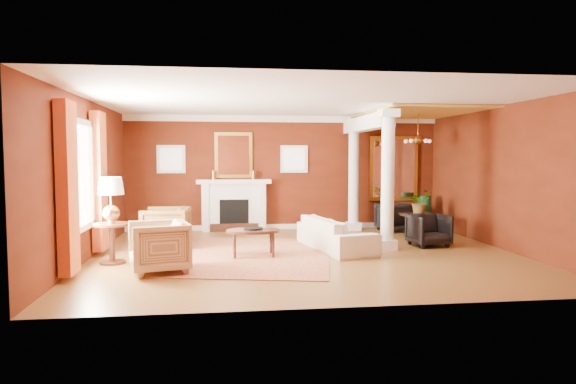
{
  "coord_description": "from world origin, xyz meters",
  "views": [
    {
      "loc": [
        -1.57,
        -9.6,
        1.87
      ],
      "look_at": [
        -0.26,
        0.66,
        1.15
      ],
      "focal_mm": 32.0,
      "sensor_mm": 36.0,
      "label": 1
    }
  ],
  "objects": [
    {
      "name": "flank_window_left",
      "position": [
        -2.85,
        3.46,
        1.8
      ],
      "size": [
        0.7,
        0.07,
        0.7
      ],
      "color": "white",
      "rests_on": "room_shell"
    },
    {
      "name": "dining_mirror",
      "position": [
        2.9,
        3.45,
        1.55
      ],
      "size": [
        1.3,
        0.07,
        1.7
      ],
      "color": "gold",
      "rests_on": "room_shell"
    },
    {
      "name": "dining_chair_near",
      "position": [
        2.68,
        0.53,
        0.37
      ],
      "size": [
        0.8,
        0.76,
        0.74
      ],
      "primitive_type": "imported",
      "rotation": [
        0.0,
        0.0,
        0.13
      ],
      "color": "black",
      "rests_on": "ground"
    },
    {
      "name": "armchair_leopard",
      "position": [
        -2.74,
        1.05,
        0.46
      ],
      "size": [
        0.9,
        0.95,
        0.92
      ],
      "primitive_type": "imported",
      "rotation": [
        0.0,
        0.0,
        -1.64
      ],
      "color": "black",
      "rests_on": "ground"
    },
    {
      "name": "base_trim",
      "position": [
        0.0,
        3.46,
        0.06
      ],
      "size": [
        8.0,
        0.08,
        0.12
      ],
      "primitive_type": "cube",
      "color": "white",
      "rests_on": "ground"
    },
    {
      "name": "rug",
      "position": [
        -1.03,
        -0.02,
        0.01
      ],
      "size": [
        3.64,
        4.39,
        0.02
      ],
      "primitive_type": "cube",
      "rotation": [
        0.0,
        0.0,
        -0.21
      ],
      "color": "maroon",
      "rests_on": "ground"
    },
    {
      "name": "dining_table",
      "position": [
        3.11,
        2.01,
        0.4
      ],
      "size": [
        0.69,
        1.48,
        0.8
      ],
      "primitive_type": "imported",
      "rotation": [
        0.0,
        0.0,
        1.71
      ],
      "color": "black",
      "rests_on": "ground"
    },
    {
      "name": "sofa",
      "position": [
        0.67,
        0.4,
        0.43
      ],
      "size": [
        1.09,
        2.28,
        0.86
      ],
      "primitive_type": "imported",
      "rotation": [
        0.0,
        0.0,
        1.78
      ],
      "color": "white",
      "rests_on": "ground"
    },
    {
      "name": "crown_trim",
      "position": [
        0.0,
        3.46,
        2.82
      ],
      "size": [
        8.0,
        0.08,
        0.16
      ],
      "primitive_type": "cube",
      "color": "white",
      "rests_on": "room_shell"
    },
    {
      "name": "armchair_stripe",
      "position": [
        -2.6,
        -1.23,
        0.46
      ],
      "size": [
        1.02,
        1.06,
        0.91
      ],
      "primitive_type": "imported",
      "rotation": [
        0.0,
        0.0,
        -1.32
      ],
      "color": "tan",
      "rests_on": "ground"
    },
    {
      "name": "green_urn",
      "position": [
        3.5,
        2.81,
        0.35
      ],
      "size": [
        0.37,
        0.37,
        0.88
      ],
      "color": "#12391D",
      "rests_on": "ground"
    },
    {
      "name": "fireplace",
      "position": [
        -1.3,
        3.32,
        0.65
      ],
      "size": [
        1.85,
        0.42,
        1.29
      ],
      "color": "white",
      "rests_on": "ground"
    },
    {
      "name": "side_table",
      "position": [
        -3.5,
        -0.43,
        1.02
      ],
      "size": [
        0.61,
        0.61,
        1.51
      ],
      "rotation": [
        0.0,
        0.0,
        0.12
      ],
      "color": "black",
      "rests_on": "ground"
    },
    {
      "name": "ground",
      "position": [
        0.0,
        0.0,
        0.0
      ],
      "size": [
        8.0,
        8.0,
        0.0
      ],
      "primitive_type": "plane",
      "color": "brown",
      "rests_on": "ground"
    },
    {
      "name": "dining_chair_far",
      "position": [
        2.69,
        2.7,
        0.39
      ],
      "size": [
        0.92,
        0.88,
        0.78
      ],
      "primitive_type": "imported",
      "rotation": [
        0.0,
        0.0,
        3.41
      ],
      "color": "black",
      "rests_on": "ground"
    },
    {
      "name": "chandelier",
      "position": [
        2.9,
        1.8,
        2.25
      ],
      "size": [
        0.6,
        0.62,
        0.75
      ],
      "color": "#B37B38",
      "rests_on": "room_shell"
    },
    {
      "name": "overmantel_mirror",
      "position": [
        -1.3,
        3.45,
        1.9
      ],
      "size": [
        0.95,
        0.07,
        1.15
      ],
      "color": "gold",
      "rests_on": "fireplace"
    },
    {
      "name": "left_window",
      "position": [
        -3.89,
        -0.6,
        1.42
      ],
      "size": [
        0.21,
        2.55,
        2.6
      ],
      "color": "white",
      "rests_on": "room_shell"
    },
    {
      "name": "potted_plant",
      "position": [
        3.04,
        1.98,
        1.02
      ],
      "size": [
        0.72,
        0.75,
        0.45
      ],
      "primitive_type": "imported",
      "rotation": [
        0.0,
        0.0,
        0.42
      ],
      "color": "#26591E",
      "rests_on": "dining_table"
    },
    {
      "name": "amber_ceiling",
      "position": [
        2.85,
        1.75,
        2.87
      ],
      "size": [
        2.3,
        3.4,
        0.04
      ],
      "primitive_type": "cube",
      "color": "gold",
      "rests_on": "room_shell"
    },
    {
      "name": "column_back",
      "position": [
        1.7,
        3.0,
        1.43
      ],
      "size": [
        0.36,
        0.36,
        2.8
      ],
      "color": "white",
      "rests_on": "ground"
    },
    {
      "name": "coffee_table",
      "position": [
        -1.02,
        -0.11,
        0.46
      ],
      "size": [
        1.01,
        1.01,
        0.51
      ],
      "rotation": [
        0.0,
        0.0,
        0.31
      ],
      "color": "black",
      "rests_on": "ground"
    },
    {
      "name": "room_shell",
      "position": [
        0.0,
        0.0,
        2.02
      ],
      "size": [
        8.04,
        7.04,
        2.92
      ],
      "color": "#5E1E0D",
      "rests_on": "ground"
    },
    {
      "name": "column_front",
      "position": [
        1.7,
        0.3,
        1.43
      ],
      "size": [
        0.36,
        0.36,
        2.8
      ],
      "color": "white",
      "rests_on": "ground"
    },
    {
      "name": "coffee_book",
      "position": [
        -1.05,
        -0.06,
        0.62
      ],
      "size": [
        0.15,
        0.1,
        0.22
      ],
      "primitive_type": "imported",
      "rotation": [
        0.0,
        0.0,
        0.56
      ],
      "color": "black",
      "rests_on": "coffee_table"
    },
    {
      "name": "flank_window_right",
      "position": [
        0.25,
        3.46,
        1.8
      ],
      "size": [
        0.7,
        0.07,
        0.7
      ],
      "color": "white",
      "rests_on": "room_shell"
    },
    {
      "name": "header_beam",
      "position": [
        1.7,
        1.9,
        2.62
      ],
      "size": [
        0.3,
        3.2,
        0.32
      ],
      "primitive_type": "cube",
      "color": "white",
      "rests_on": "column_front"
    }
  ]
}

